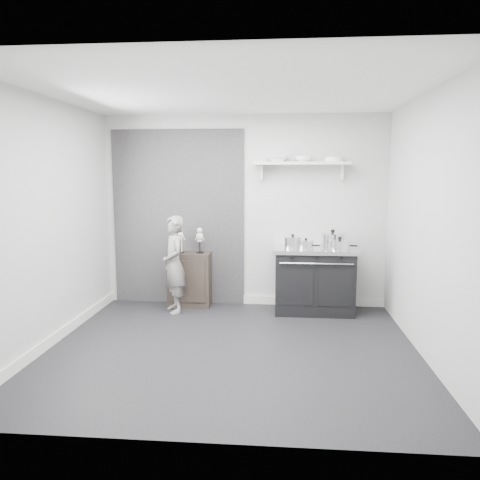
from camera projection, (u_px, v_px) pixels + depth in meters
The scene contains 15 objects.
ground at pixel (231, 349), 5.07m from camera, with size 4.00×4.00×0.00m, color black.
room_shell at pixel (224, 196), 4.99m from camera, with size 4.02×3.62×2.71m.
wall_shelf at pixel (302, 164), 6.37m from camera, with size 1.30×0.26×0.24m.
stove at pixel (314, 279), 6.37m from camera, with size 1.11×0.69×0.89m.
side_cabinet at pixel (190, 279), 6.67m from camera, with size 0.59×0.35×0.77m, color black.
child at pixel (174, 264), 6.33m from camera, with size 0.48×0.32×1.32m, color slate.
pot_front_left at pixel (293, 243), 6.23m from camera, with size 0.31×0.22×0.20m.
pot_back_right at pixel (332, 240), 6.38m from camera, with size 0.41×0.32×0.24m.
pot_front_right at pixel (340, 245), 6.09m from camera, with size 0.37×0.28×0.18m.
pot_front_center at pixel (306, 245), 6.16m from camera, with size 0.28×0.20×0.15m.
skeleton_full at pixel (180, 238), 6.59m from camera, with size 0.12×0.08×0.43m, color beige, non-canonical shape.
skeleton_torso at pixel (200, 238), 6.57m from camera, with size 0.12×0.07×0.41m, color beige, non-canonical shape.
bowl_large at pixel (278, 159), 6.38m from camera, with size 0.29×0.29×0.07m, color white.
bowl_small at pixel (303, 159), 6.35m from camera, with size 0.23×0.23×0.07m, color white.
plate_stack at pixel (334, 159), 6.32m from camera, with size 0.25×0.25×0.06m, color white.
Camera 1 is at (0.52, -4.82, 1.88)m, focal length 35.00 mm.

